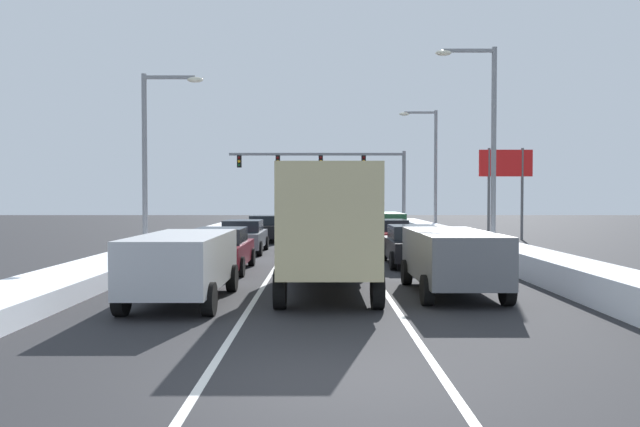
% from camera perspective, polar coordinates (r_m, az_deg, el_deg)
% --- Properties ---
extents(ground_plane, '(120.00, 120.00, 0.00)m').
position_cam_1_polar(ground_plane, '(24.28, 0.28, -4.52)').
color(ground_plane, '#28282B').
extents(lane_stripe_between_right_lane_and_center_lane, '(0.14, 43.41, 0.01)m').
position_cam_1_polar(lane_stripe_between_right_lane_and_center_lane, '(28.26, 3.71, -3.65)').
color(lane_stripe_between_right_lane_and_center_lane, silver).
rests_on(lane_stripe_between_right_lane_and_center_lane, ground).
extents(lane_stripe_between_center_lane_and_left_lane, '(0.14, 43.41, 0.01)m').
position_cam_1_polar(lane_stripe_between_center_lane_and_left_lane, '(28.25, -3.20, -3.65)').
color(lane_stripe_between_center_lane_and_left_lane, silver).
rests_on(lane_stripe_between_center_lane_and_left_lane, ground).
extents(snow_bank_right_shoulder, '(1.53, 43.41, 0.79)m').
position_cam_1_polar(snow_bank_right_shoulder, '(29.04, 14.22, -2.78)').
color(snow_bank_right_shoulder, white).
rests_on(snow_bank_right_shoulder, ground).
extents(snow_bank_left_shoulder, '(2.14, 43.41, 0.51)m').
position_cam_1_polar(snow_bank_left_shoulder, '(29.02, -13.72, -3.05)').
color(snow_bank_left_shoulder, white).
rests_on(snow_bank_left_shoulder, ground).
extents(suv_gray_right_lane_nearest, '(2.16, 4.90, 1.67)m').
position_cam_1_polar(suv_gray_right_lane_nearest, '(16.41, 12.49, -3.95)').
color(suv_gray_right_lane_nearest, slate).
rests_on(suv_gray_right_lane_nearest, ground).
extents(sedan_black_right_lane_second, '(2.00, 4.50, 1.51)m').
position_cam_1_polar(sedan_black_right_lane_second, '(23.05, 8.82, -2.96)').
color(sedan_black_right_lane_second, black).
rests_on(sedan_black_right_lane_second, ground).
extents(sedan_red_right_lane_third, '(2.00, 4.50, 1.51)m').
position_cam_1_polar(sedan_red_right_lane_third, '(28.79, 6.60, -2.04)').
color(sedan_red_right_lane_third, maroon).
rests_on(sedan_red_right_lane_third, ground).
extents(suv_green_right_lane_fourth, '(2.16, 4.90, 1.67)m').
position_cam_1_polar(suv_green_right_lane_fourth, '(34.69, 6.18, -1.00)').
color(suv_green_right_lane_fourth, '#1E5633').
rests_on(suv_green_right_lane_fourth, ground).
extents(box_truck_center_lane_nearest, '(2.53, 7.20, 3.36)m').
position_cam_1_polar(box_truck_center_lane_nearest, '(16.28, 0.84, -0.84)').
color(box_truck_center_lane_nearest, '#38383D').
rests_on(box_truck_center_lane_nearest, ground).
extents(suv_white_center_lane_second, '(2.16, 4.90, 1.67)m').
position_cam_1_polar(suv_white_center_lane_second, '(24.57, 0.14, -2.07)').
color(suv_white_center_lane_second, silver).
rests_on(suv_white_center_lane_second, ground).
extents(sedan_tan_center_lane_third, '(2.00, 4.50, 1.51)m').
position_cam_1_polar(sedan_tan_center_lane_third, '(31.57, 0.05, -1.71)').
color(sedan_tan_center_lane_third, '#937F60').
rests_on(sedan_tan_center_lane_third, ground).
extents(suv_navy_center_lane_fourth, '(2.16, 4.90, 1.67)m').
position_cam_1_polar(suv_navy_center_lane_fourth, '(37.74, -0.02, -0.78)').
color(suv_navy_center_lane_fourth, navy).
rests_on(suv_navy_center_lane_fourth, ground).
extents(suv_silver_left_lane_nearest, '(2.16, 4.90, 1.67)m').
position_cam_1_polar(suv_silver_left_lane_nearest, '(15.16, -12.71, -4.41)').
color(suv_silver_left_lane_nearest, '#B7BABF').
rests_on(suv_silver_left_lane_nearest, ground).
extents(sedan_maroon_left_lane_second, '(2.00, 4.50, 1.51)m').
position_cam_1_polar(sedan_maroon_left_lane_second, '(21.23, -9.22, -3.36)').
color(sedan_maroon_left_lane_second, maroon).
rests_on(sedan_maroon_left_lane_second, ground).
extents(sedan_gray_left_lane_third, '(2.00, 4.50, 1.51)m').
position_cam_1_polar(sedan_gray_left_lane_third, '(28.02, -7.10, -2.15)').
color(sedan_gray_left_lane_third, slate).
rests_on(sedan_gray_left_lane_third, ground).
extents(sedan_black_left_lane_fourth, '(2.00, 4.50, 1.51)m').
position_cam_1_polar(sedan_black_left_lane_fourth, '(34.90, -5.04, -1.40)').
color(sedan_black_left_lane_fourth, black).
rests_on(sedan_black_left_lane_fourth, ground).
extents(traffic_light_gantry, '(14.00, 0.47, 6.20)m').
position_cam_1_polar(traffic_light_gantry, '(47.88, 1.78, 4.36)').
color(traffic_light_gantry, slate).
rests_on(traffic_light_gantry, ground).
extents(street_lamp_right_near, '(2.66, 0.36, 9.03)m').
position_cam_1_polar(street_lamp_right_near, '(27.22, 15.56, 7.34)').
color(street_lamp_right_near, gray).
rests_on(street_lamp_right_near, ground).
extents(street_lamp_right_mid, '(2.66, 0.36, 8.57)m').
position_cam_1_polar(street_lamp_right_mid, '(42.67, 10.56, 4.95)').
color(street_lamp_right_mid, gray).
rests_on(street_lamp_right_mid, ground).
extents(street_lamp_left_mid, '(2.66, 0.36, 7.86)m').
position_cam_1_polar(street_lamp_left_mid, '(27.06, -15.36, 6.08)').
color(street_lamp_left_mid, gray).
rests_on(street_lamp_left_mid, ground).
extents(roadside_sign_right, '(3.20, 0.16, 5.50)m').
position_cam_1_polar(roadside_sign_right, '(37.85, 17.28, 3.70)').
color(roadside_sign_right, '#59595B').
rests_on(roadside_sign_right, ground).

